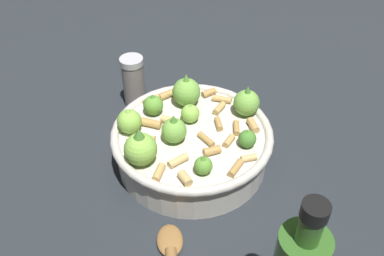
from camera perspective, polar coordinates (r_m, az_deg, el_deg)
ground_plane at (r=0.70m, az=-0.00°, el=-4.39°), size 2.40×2.40×0.00m
cooking_pan at (r=0.67m, az=-0.18°, el=-1.80°), size 0.25×0.25×0.12m
pepper_shaker at (r=0.79m, az=-7.95°, el=6.24°), size 0.04×0.04×0.10m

